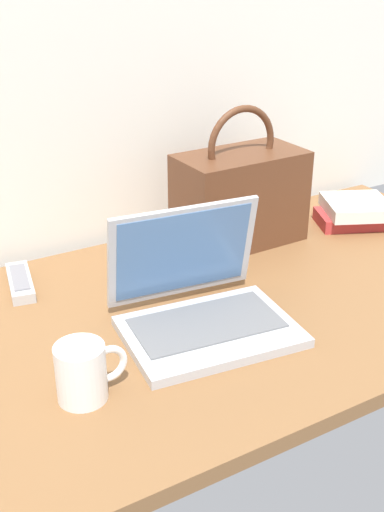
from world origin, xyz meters
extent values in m
cube|color=brown|center=(0.00, 0.00, 0.01)|extent=(1.60, 0.76, 0.03)
cube|color=#B2B5BA|center=(-0.03, -0.09, 0.04)|extent=(0.33, 0.26, 0.02)
cube|color=slate|center=(-0.03, -0.08, 0.05)|extent=(0.28, 0.17, 0.00)
cube|color=#B2B5BA|center=(-0.02, 0.03, 0.15)|extent=(0.30, 0.08, 0.20)
cube|color=#4C72A5|center=(-0.02, 0.03, 0.15)|extent=(0.27, 0.07, 0.17)
cylinder|color=white|center=(-0.30, -0.14, 0.08)|extent=(0.08, 0.08, 0.10)
torus|color=white|center=(-0.26, -0.14, 0.08)|extent=(0.07, 0.01, 0.07)
cylinder|color=brown|center=(-0.30, -0.14, 0.12)|extent=(0.07, 0.07, 0.00)
cube|color=#B7B7B7|center=(-0.28, 0.27, 0.04)|extent=(0.08, 0.17, 0.02)
cube|color=slate|center=(-0.28, 0.27, 0.05)|extent=(0.05, 0.12, 0.00)
cube|color=#59331E|center=(0.25, 0.23, 0.14)|extent=(0.30, 0.17, 0.22)
torus|color=#59331E|center=(0.25, 0.23, 0.27)|extent=(0.18, 0.02, 0.18)
cube|color=#B23333|center=(0.56, 0.16, 0.05)|extent=(0.22, 0.18, 0.03)
cube|color=silver|center=(0.56, 0.16, 0.08)|extent=(0.21, 0.20, 0.03)
camera|label=1|loc=(-0.57, -0.94, 0.68)|focal=45.06mm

